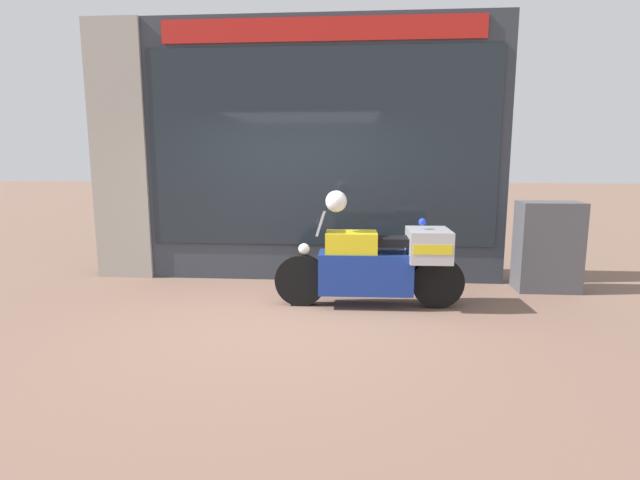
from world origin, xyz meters
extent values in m
plane|color=#7A5B4C|center=(0.00, 0.00, 0.00)|extent=(60.00, 60.00, 0.00)
cube|color=#333842|center=(0.00, 2.00, 1.90)|extent=(6.09, 0.40, 3.80)
cube|color=#A39E93|center=(-2.62, 2.03, 1.90)|extent=(0.85, 0.55, 3.80)
cube|color=#1E262D|center=(0.39, 1.79, 1.95)|extent=(5.01, 0.02, 2.80)
cube|color=red|center=(0.39, 1.78, 3.57)|extent=(4.51, 0.03, 0.32)
cube|color=slate|center=(0.35, 2.01, 0.28)|extent=(4.79, 0.30, 0.55)
cube|color=silver|center=(0.35, 2.15, 1.22)|extent=(4.79, 0.02, 1.38)
cube|color=beige|center=(0.35, 2.01, 1.91)|extent=(4.79, 0.30, 0.02)
cube|color=black|center=(-1.46, 2.01, 1.95)|extent=(0.18, 0.04, 0.06)
cube|color=#B7B2A8|center=(-0.55, 2.01, 1.95)|extent=(0.18, 0.04, 0.06)
cube|color=navy|center=(0.35, 2.01, 1.95)|extent=(0.18, 0.04, 0.06)
cube|color=maroon|center=(1.25, 2.01, 1.95)|extent=(0.18, 0.04, 0.06)
cube|color=#195623|center=(2.16, 2.01, 1.95)|extent=(0.18, 0.04, 0.06)
cube|color=yellow|center=(-0.77, 1.94, 0.69)|extent=(0.19, 0.03, 0.27)
cube|color=red|center=(1.47, 1.94, 0.69)|extent=(0.19, 0.03, 0.27)
cylinder|color=black|center=(0.24, 0.55, 0.32)|extent=(0.64, 0.15, 0.64)
cylinder|color=black|center=(1.92, 0.59, 0.32)|extent=(0.64, 0.15, 0.64)
cube|color=navy|center=(1.03, 0.57, 0.43)|extent=(1.15, 0.47, 0.50)
cube|color=yellow|center=(0.86, 0.56, 0.79)|extent=(0.63, 0.42, 0.28)
cube|color=black|center=(1.29, 0.57, 0.82)|extent=(0.67, 0.35, 0.10)
cube|color=#B7B7BC|center=(1.79, 0.58, 0.78)|extent=(0.51, 0.65, 0.38)
cube|color=yellow|center=(1.79, 0.58, 0.78)|extent=(0.46, 0.66, 0.11)
cube|color=#B2BCC6|center=(0.48, 0.56, 1.03)|extent=(0.12, 0.32, 0.28)
sphere|color=white|center=(0.28, 0.55, 0.71)|extent=(0.14, 0.14, 0.14)
sphere|color=blue|center=(1.71, 0.58, 1.06)|extent=(0.09, 0.09, 0.09)
cube|color=#4C4C51|center=(3.54, 1.51, 0.61)|extent=(0.82, 0.48, 1.23)
sphere|color=white|center=(0.67, 0.56, 1.30)|extent=(0.26, 0.26, 0.26)
camera|label=1|loc=(0.95, -5.44, 1.84)|focal=28.00mm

